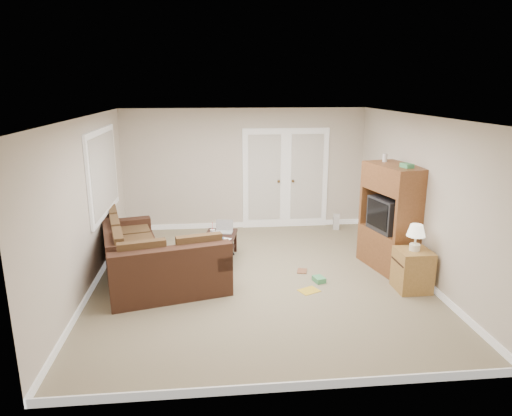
{
  "coord_description": "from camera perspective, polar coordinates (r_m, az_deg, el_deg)",
  "views": [
    {
      "loc": [
        -0.71,
        -6.58,
        2.91
      ],
      "look_at": [
        -0.03,
        0.18,
        1.1
      ],
      "focal_mm": 32.0,
      "sensor_mm": 36.0,
      "label": 1
    }
  ],
  "objects": [
    {
      "name": "window_left",
      "position": [
        7.9,
        -18.55,
        4.22
      ],
      "size": [
        0.05,
        1.92,
        1.42
      ],
      "color": "white",
      "rests_on": "wall_left"
    },
    {
      "name": "floor",
      "position": [
        7.23,
        0.38,
        -8.83
      ],
      "size": [
        5.5,
        5.5,
        0.0
      ],
      "primitive_type": "plane",
      "color": "gray",
      "rests_on": "ground"
    },
    {
      "name": "floor_book",
      "position": [
        7.53,
        5.19,
        -7.81
      ],
      "size": [
        0.2,
        0.24,
        0.02
      ],
      "primitive_type": "imported",
      "rotation": [
        0.0,
        0.0,
        -0.28
      ],
      "color": "brown",
      "rests_on": "floor"
    },
    {
      "name": "coffee_table",
      "position": [
        7.88,
        -4.61,
        -4.98
      ],
      "size": [
        0.7,
        1.12,
        0.71
      ],
      "rotation": [
        0.0,
        0.0,
        -0.18
      ],
      "color": "black",
      "rests_on": "floor"
    },
    {
      "name": "french_doors",
      "position": [
        9.61,
        3.71,
        3.64
      ],
      "size": [
        1.8,
        0.05,
        2.13
      ],
      "color": "white",
      "rests_on": "floor"
    },
    {
      "name": "ceiling",
      "position": [
        6.63,
        0.41,
        11.36
      ],
      "size": [
        5.0,
        5.5,
        0.02
      ],
      "primitive_type": "cube",
      "color": "white",
      "rests_on": "wall_back"
    },
    {
      "name": "sectional_sofa",
      "position": [
        7.3,
        -13.47,
        -6.38
      ],
      "size": [
        2.28,
        2.7,
        0.79
      ],
      "rotation": [
        0.0,
        0.0,
        0.25
      ],
      "color": "#3B2216",
      "rests_on": "floor"
    },
    {
      "name": "floor_magazine",
      "position": [
        6.87,
        6.64,
        -10.22
      ],
      "size": [
        0.36,
        0.33,
        0.01
      ],
      "primitive_type": "cube",
      "rotation": [
        0.0,
        0.0,
        0.45
      ],
      "color": "gold",
      "rests_on": "floor"
    },
    {
      "name": "wall_right",
      "position": [
        7.51,
        19.74,
        1.25
      ],
      "size": [
        0.02,
        5.5,
        2.5
      ],
      "primitive_type": "cube",
      "color": "beige",
      "rests_on": "floor"
    },
    {
      "name": "wall_front",
      "position": [
        4.23,
        4.43,
        -8.25
      ],
      "size": [
        5.0,
        0.02,
        2.5
      ],
      "primitive_type": "cube",
      "color": "beige",
      "rests_on": "floor"
    },
    {
      "name": "side_cabinet",
      "position": [
        7.11,
        19.01,
        -6.95
      ],
      "size": [
        0.48,
        0.48,
        1.01
      ],
      "rotation": [
        0.0,
        0.0,
        0.0
      ],
      "color": "#A6793D",
      "rests_on": "floor"
    },
    {
      "name": "floor_greenbox",
      "position": [
        7.17,
        7.87,
        -8.83
      ],
      "size": [
        0.2,
        0.23,
        0.08
      ],
      "primitive_type": "cube",
      "rotation": [
        0.0,
        0.0,
        0.27
      ],
      "color": "#469A60",
      "rests_on": "floor"
    },
    {
      "name": "baseboards",
      "position": [
        7.21,
        0.38,
        -8.46
      ],
      "size": [
        5.0,
        5.5,
        0.1
      ],
      "primitive_type": null,
      "color": "white",
      "rests_on": "floor"
    },
    {
      "name": "wall_back",
      "position": [
        9.5,
        -1.39,
        4.85
      ],
      "size": [
        5.0,
        0.02,
        2.5
      ],
      "primitive_type": "cube",
      "color": "beige",
      "rests_on": "floor"
    },
    {
      "name": "wall_left",
      "position": [
        7.02,
        -20.35,
        0.27
      ],
      "size": [
        0.02,
        5.5,
        2.5
      ],
      "primitive_type": "cube",
      "color": "beige",
      "rests_on": "floor"
    },
    {
      "name": "space_heater",
      "position": [
        9.73,
        10.01,
        -1.71
      ],
      "size": [
        0.15,
        0.14,
        0.33
      ],
      "primitive_type": "cube",
      "rotation": [
        0.0,
        0.0,
        -0.27
      ],
      "color": "silver",
      "rests_on": "floor"
    },
    {
      "name": "tv_armoire",
      "position": [
        7.71,
        16.63,
        -1.07
      ],
      "size": [
        0.81,
        1.18,
        1.85
      ],
      "rotation": [
        0.0,
        0.0,
        0.21
      ],
      "color": "brown",
      "rests_on": "floor"
    }
  ]
}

